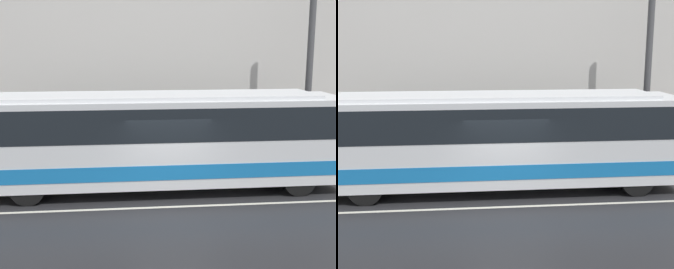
{
  "view_description": "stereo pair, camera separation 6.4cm",
  "coord_description": "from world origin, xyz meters",
  "views": [
    {
      "loc": [
        -1.43,
        -12.81,
        4.76
      ],
      "look_at": [
        0.12,
        1.74,
        1.8
      ],
      "focal_mm": 50.0,
      "sensor_mm": 36.0,
      "label": 1
    },
    {
      "loc": [
        -1.37,
        -12.81,
        4.76
      ],
      "look_at": [
        0.12,
        1.74,
        1.8
      ],
      "focal_mm": 50.0,
      "sensor_mm": 36.0,
      "label": 2
    }
  ],
  "objects": [
    {
      "name": "ground_plane",
      "position": [
        0.0,
        0.0,
        0.0
      ],
      "size": [
        60.0,
        60.0,
        0.0
      ],
      "primitive_type": "plane",
      "color": "#262628"
    },
    {
      "name": "lane_stripe",
      "position": [
        0.0,
        0.0,
        0.0
      ],
      "size": [
        54.0,
        0.14,
        0.01
      ],
      "color": "beige",
      "rests_on": "ground_plane"
    },
    {
      "name": "transit_bus",
      "position": [
        -0.42,
        1.74,
        1.75
      ],
      "size": [
        12.25,
        2.58,
        3.1
      ],
      "color": "white",
      "rests_on": "ground_plane"
    },
    {
      "name": "sidewalk",
      "position": [
        0.0,
        5.23,
        0.07
      ],
      "size": [
        60.0,
        2.46,
        0.13
      ],
      "color": "#A09E99",
      "rests_on": "ground_plane"
    },
    {
      "name": "building_facade",
      "position": [
        0.0,
        6.6,
        4.42
      ],
      "size": [
        60.0,
        0.35,
        9.17
      ],
      "color": "silver",
      "rests_on": "ground_plane"
    },
    {
      "name": "utility_pole_near",
      "position": [
        5.83,
        4.47,
        3.75
      ],
      "size": [
        0.25,
        0.25,
        7.23
      ],
      "color": "#4C4C4F",
      "rests_on": "sidewalk"
    }
  ]
}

